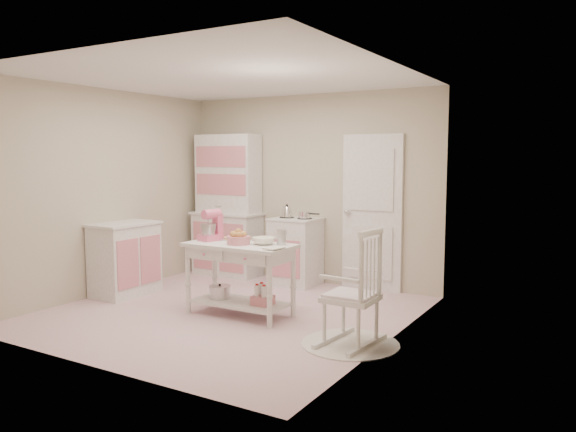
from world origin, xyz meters
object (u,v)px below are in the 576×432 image
object	(u,v)px
stove	(296,251)
work_table	(240,279)
base_cabinet	(125,259)
rocking_chair	(351,287)
hutch	(227,205)
bread_basket	(238,240)
stand_mixer	(210,226)

from	to	relation	value
stove	work_table	xyz separation A→B (m)	(0.22, -1.62, -0.06)
stove	base_cabinet	world-z (taller)	same
rocking_chair	hutch	bearing A→B (deg)	152.05
rocking_chair	bread_basket	bearing A→B (deg)	176.90
work_table	bread_basket	bearing A→B (deg)	-68.20
hutch	work_table	xyz separation A→B (m)	(1.42, -1.67, -0.64)
base_cabinet	rocking_chair	world-z (taller)	rocking_chair
stove	bread_basket	bearing A→B (deg)	-81.80
bread_basket	stand_mixer	bearing A→B (deg)	170.96
bread_basket	hutch	bearing A→B (deg)	129.99
stand_mixer	bread_basket	bearing A→B (deg)	3.44
hutch	stand_mixer	bearing A→B (deg)	-58.73
hutch	stove	distance (m)	1.33
hutch	rocking_chair	size ratio (longest dim) A/B	1.89
hutch	work_table	bearing A→B (deg)	-49.57
hutch	bread_basket	size ratio (longest dim) A/B	8.32
work_table	rocking_chair	bearing A→B (deg)	-11.04
stove	rocking_chair	bearing A→B (deg)	-48.52
base_cabinet	work_table	bearing A→B (deg)	-0.59
stove	base_cabinet	size ratio (longest dim) A/B	1.00
base_cabinet	work_table	xyz separation A→B (m)	(1.80, -0.02, -0.06)
stove	rocking_chair	distance (m)	2.54
work_table	bread_basket	world-z (taller)	bread_basket
work_table	hutch	bearing A→B (deg)	130.43
hutch	rocking_chair	distance (m)	3.51
base_cabinet	bread_basket	size ratio (longest dim) A/B	3.68
rocking_chair	base_cabinet	bearing A→B (deg)	-179.15
hutch	base_cabinet	world-z (taller)	hutch
base_cabinet	stove	bearing A→B (deg)	45.37
work_table	stand_mixer	xyz separation A→B (m)	(-0.42, 0.02, 0.57)
hutch	work_table	distance (m)	2.28
rocking_chair	stand_mixer	bearing A→B (deg)	176.96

